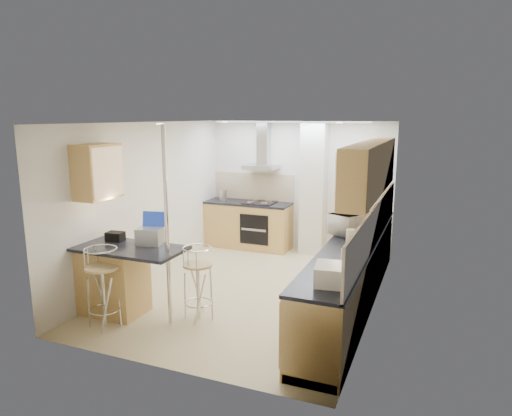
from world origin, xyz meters
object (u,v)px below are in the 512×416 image
at_px(microwave, 350,223).
at_px(bar_stool_end, 198,283).
at_px(laptop, 150,236).
at_px(bar_stool_near, 103,288).
at_px(bread_bin, 330,274).

bearing_deg(microwave, bar_stool_end, 158.58).
xyz_separation_m(laptop, bar_stool_near, (-0.29, -0.61, -0.53)).
height_order(bar_stool_end, bread_bin, bread_bin).
bearing_deg(bread_bin, microwave, 86.69).
bearing_deg(laptop, bar_stool_end, -9.95).
bearing_deg(laptop, bar_stool_near, -128.23).
relative_size(microwave, bread_bin, 1.46).
relative_size(microwave, bar_stool_near, 0.54).
distance_m(bar_stool_near, bread_bin, 2.84).
relative_size(microwave, bar_stool_end, 0.57).
relative_size(laptop, bar_stool_end, 0.33).
distance_m(microwave, laptop, 2.82).
relative_size(bar_stool_near, bar_stool_end, 1.06).
relative_size(bar_stool_near, bread_bin, 2.72).
bearing_deg(bar_stool_near, bread_bin, -0.39).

